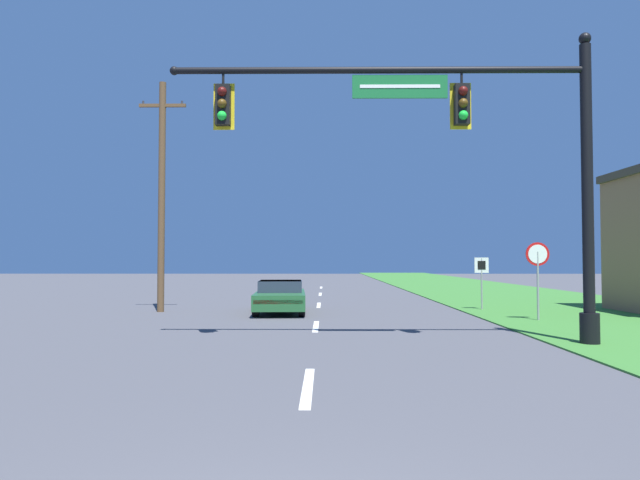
# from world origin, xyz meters

# --- Properties ---
(grass_verge_right) EXTENTS (10.00, 110.00, 0.04)m
(grass_verge_right) POSITION_xyz_m (10.50, 30.00, 0.02)
(grass_verge_right) COLOR #38752D
(grass_verge_right) RESTS_ON ground
(road_center_line) EXTENTS (0.16, 34.80, 0.01)m
(road_center_line) POSITION_xyz_m (0.00, 22.00, 0.01)
(road_center_line) COLOR silver
(road_center_line) RESTS_ON ground
(signal_mast) EXTENTS (10.03, 0.47, 7.29)m
(signal_mast) POSITION_xyz_m (3.87, 10.38, 4.46)
(signal_mast) COLOR black
(signal_mast) RESTS_ON grass_verge_right
(car_ahead) EXTENTS (2.04, 4.75, 1.19)m
(car_ahead) POSITION_xyz_m (-1.41, 18.60, 0.61)
(car_ahead) COLOR black
(car_ahead) RESTS_ON ground
(stop_sign) EXTENTS (0.76, 0.07, 2.50)m
(stop_sign) POSITION_xyz_m (7.14, 15.54, 1.86)
(stop_sign) COLOR gray
(stop_sign) RESTS_ON grass_verge_right
(route_sign_post) EXTENTS (0.55, 0.06, 2.03)m
(route_sign_post) POSITION_xyz_m (6.43, 19.54, 1.53)
(route_sign_post) COLOR gray
(route_sign_post) RESTS_ON grass_verge_right
(utility_pole_near) EXTENTS (1.80, 0.26, 8.83)m
(utility_pole_near) POSITION_xyz_m (-5.99, 18.78, 4.57)
(utility_pole_near) COLOR brown
(utility_pole_near) RESTS_ON ground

